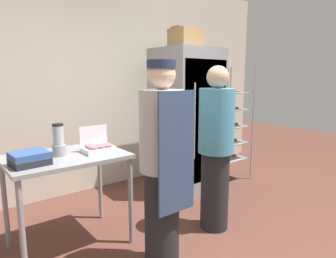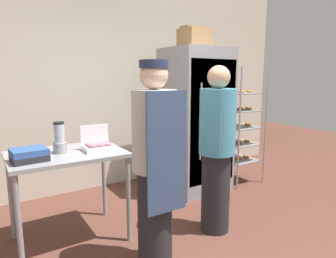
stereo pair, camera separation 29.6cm
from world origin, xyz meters
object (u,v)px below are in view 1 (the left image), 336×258
Objects in this scene: donut_box at (98,147)px; binder_stack at (30,158)px; refrigerator at (187,120)px; person_baker at (162,163)px; person_customer at (216,148)px; blender_pitcher at (59,142)px; cardboard_storage_box at (185,38)px; baking_rack at (228,126)px.

binder_stack is at bearing -175.67° from donut_box.
person_baker is at bearing -138.07° from refrigerator.
person_customer is at bearing -117.46° from refrigerator.
blender_pitcher is at bearing 125.69° from person_baker.
refrigerator is 1.82m from person_baker.
donut_box is 2.02m from cardboard_storage_box.
cardboard_storage_box is at bearing 42.90° from person_baker.
person_customer is at bearing 11.02° from person_baker.
baking_rack is at bearing 27.80° from person_baker.
refrigerator reaches higher than blender_pitcher.
donut_box is at bearing -161.61° from refrigerator.
person_customer is (-0.55, -1.06, -0.12)m from refrigerator.
refrigerator is at bearing 18.39° from donut_box.
person_baker is (0.56, -0.78, -0.12)m from blender_pitcher.
person_baker is at bearing -152.20° from baking_rack.
cardboard_storage_box is at bearing 170.28° from baking_rack.
person_baker is at bearing -37.25° from binder_stack.
person_customer is (1.36, -0.62, -0.15)m from blender_pitcher.
donut_box is at bearing -15.99° from blender_pitcher.
binder_stack is 0.18× the size of person_customer.
refrigerator reaches higher than binder_stack.
refrigerator is 1.14× the size of baking_rack.
blender_pitcher is at bearing 164.01° from donut_box.
baking_rack is at bearing 10.22° from donut_box.
baking_rack is 1.46m from cardboard_storage_box.
binder_stack is 1.06m from person_baker.
donut_box is 0.17× the size of person_customer.
donut_box is 0.78× the size of cardboard_storage_box.
blender_pitcher is 0.80× the size of cardboard_storage_box.
refrigerator is 0.77m from baking_rack.
donut_box is 0.17× the size of person_baker.
donut_box is at bearing -169.78° from baking_rack.
baking_rack is 5.86× the size of blender_pitcher.
person_customer is (-0.53, -1.08, -1.22)m from cardboard_storage_box.
person_baker reaches higher than blender_pitcher.
person_customer is at bearing -24.63° from blender_pitcher.
person_customer is (1.64, -0.48, -0.07)m from binder_stack.
binder_stack is 0.17× the size of person_baker.
person_baker reaches higher than donut_box.
baking_rack is 5.80× the size of binder_stack.
baking_rack is at bearing 9.01° from binder_stack.
blender_pitcher is 0.17× the size of person_baker.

